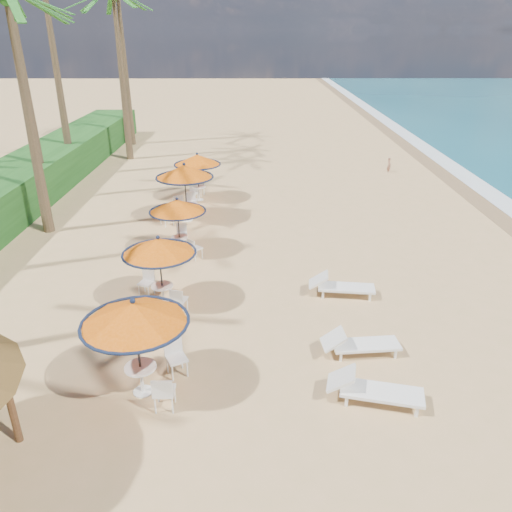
{
  "coord_description": "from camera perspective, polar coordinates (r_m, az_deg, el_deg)",
  "views": [
    {
      "loc": [
        -2.49,
        -9.4,
        7.5
      ],
      "look_at": [
        -2.48,
        4.47,
        1.2
      ],
      "focal_mm": 35.0,
      "sensor_mm": 36.0,
      "label": 1
    }
  ],
  "objects": [
    {
      "name": "lounger_near",
      "position": [
        11.55,
        13.1,
        -14.57
      ],
      "size": [
        2.18,
        1.1,
        0.75
      ],
      "rotation": [
        0.0,
        0.0,
        -0.22
      ],
      "color": "white",
      "rests_on": "ground"
    },
    {
      "name": "palm_4",
      "position": [
        25.29,
        -26.14,
        23.95
      ],
      "size": [
        5.0,
        5.0,
        9.06
      ],
      "color": "brown",
      "rests_on": "ground"
    },
    {
      "name": "lounger_mid",
      "position": [
        12.95,
        11.58,
        -9.75
      ],
      "size": [
        2.02,
        0.79,
        0.71
      ],
      "rotation": [
        0.0,
        0.0,
        0.09
      ],
      "color": "white",
      "rests_on": "ground"
    },
    {
      "name": "palm_3",
      "position": [
        20.81,
        -26.34,
        23.53
      ],
      "size": [
        5.0,
        5.0,
        8.77
      ],
      "color": "brown",
      "rests_on": "ground"
    },
    {
      "name": "station_4",
      "position": [
        23.97,
        -6.76,
        10.41
      ],
      "size": [
        2.21,
        2.21,
        2.31
      ],
      "color": "black",
      "rests_on": "ground"
    },
    {
      "name": "station_0",
      "position": [
        10.94,
        -13.27,
        -7.35
      ],
      "size": [
        2.33,
        2.33,
        2.43
      ],
      "color": "black",
      "rests_on": "ground"
    },
    {
      "name": "palm_6",
      "position": [
        32.6,
        -15.89,
        25.8
      ],
      "size": [
        5.0,
        5.0,
        9.57
      ],
      "color": "brown",
      "rests_on": "ground"
    },
    {
      "name": "station_3",
      "position": [
        21.29,
        -8.3,
        8.79
      ],
      "size": [
        2.43,
        2.53,
        2.53
      ],
      "color": "black",
      "rests_on": "ground"
    },
    {
      "name": "lounger_far",
      "position": [
        15.56,
        9.52,
        -3.35
      ],
      "size": [
        2.07,
        0.85,
        0.72
      ],
      "rotation": [
        0.0,
        0.0,
        -0.12
      ],
      "color": "white",
      "rests_on": "ground"
    },
    {
      "name": "station_2",
      "position": [
        18.05,
        -8.92,
        4.91
      ],
      "size": [
        2.04,
        2.13,
        2.13
      ],
      "color": "black",
      "rests_on": "ground"
    },
    {
      "name": "station_1",
      "position": [
        14.51,
        -11.01,
        0.39
      ],
      "size": [
        2.14,
        2.14,
        2.23
      ],
      "color": "black",
      "rests_on": "ground"
    },
    {
      "name": "ground",
      "position": [
        12.28,
        12.02,
        -13.86
      ],
      "size": [
        160.0,
        160.0,
        0.0
      ],
      "primitive_type": "plane",
      "color": "tan",
      "rests_on": "ground"
    },
    {
      "name": "person",
      "position": [
        30.1,
        14.97,
        10.07
      ],
      "size": [
        0.25,
        0.35,
        0.91
      ],
      "primitive_type": "imported",
      "rotation": [
        0.0,
        0.0,
        1.68
      ],
      "color": "#95614C",
      "rests_on": "ground"
    }
  ]
}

